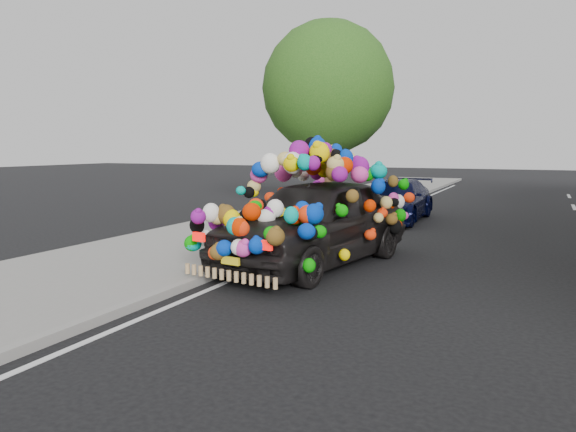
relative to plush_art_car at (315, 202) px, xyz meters
The scene contains 6 objects.
ground 2.62m from the plush_art_car, 58.63° to the right, with size 100.00×100.00×0.00m, color black.
sidewalk 3.84m from the plush_art_car, 147.04° to the right, with size 4.00×60.00×0.12m, color gray.
kerb 2.55m from the plush_art_car, 119.52° to the right, with size 0.15×60.00×0.13m, color gray.
tree_near_sidewalk 8.43m from the plush_art_car, 108.99° to the left, with size 4.20×4.20×6.13m.
plush_art_car is the anchor object (origin of this frame).
navy_sedan 6.81m from the plush_art_car, 91.39° to the left, with size 1.69×4.15×1.20m, color black.
Camera 1 is at (2.58, -7.50, 2.18)m, focal length 35.00 mm.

